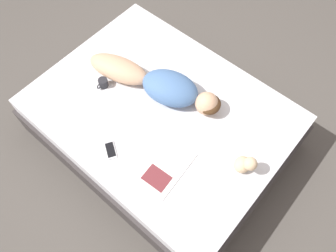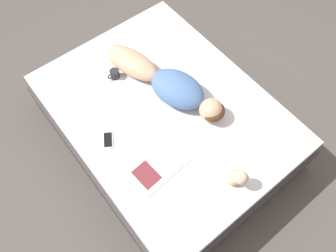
% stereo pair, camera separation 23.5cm
% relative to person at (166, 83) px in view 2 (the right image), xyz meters
% --- Properties ---
extents(ground_plane, '(12.00, 12.00, 0.00)m').
position_rel_person_xyz_m(ground_plane, '(0.12, 0.13, -0.60)').
color(ground_plane, '#4C4742').
extents(bed, '(1.61, 2.11, 0.50)m').
position_rel_person_xyz_m(bed, '(0.12, 0.13, -0.35)').
color(bed, '#383333').
rests_on(bed, ground_plane).
extents(person, '(0.52, 1.22, 0.21)m').
position_rel_person_xyz_m(person, '(0.00, 0.00, 0.00)').
color(person, tan).
rests_on(person, bed).
extents(open_magazine, '(0.46, 0.31, 0.01)m').
position_rel_person_xyz_m(open_magazine, '(0.49, 0.51, -0.09)').
color(open_magazine, white).
rests_on(open_magazine, bed).
extents(coffee_mug, '(0.11, 0.08, 0.08)m').
position_rel_person_xyz_m(coffee_mug, '(0.27, -0.39, -0.06)').
color(coffee_mug, '#232328').
rests_on(coffee_mug, bed).
extents(cell_phone, '(0.15, 0.17, 0.01)m').
position_rel_person_xyz_m(cell_phone, '(0.66, 0.09, -0.09)').
color(cell_phone, silver).
rests_on(cell_phone, bed).
extents(plush_toy, '(0.13, 0.16, 0.19)m').
position_rel_person_xyz_m(plush_toy, '(0.12, 0.95, -0.01)').
color(plush_toy, '#D1B289').
rests_on(plush_toy, bed).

